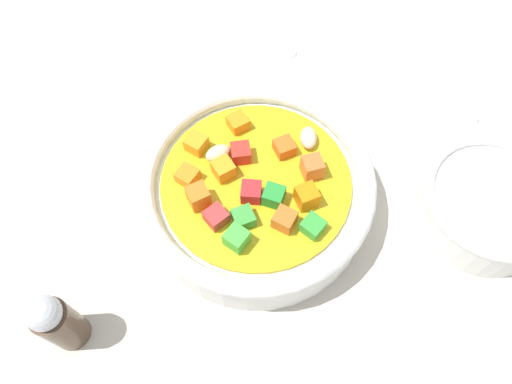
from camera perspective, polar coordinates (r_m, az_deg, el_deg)
The scene contains 5 objects.
ground_plane at distance 45.18cm, azimuth -0.00°, elevation -2.01°, with size 140.00×140.00×2.00cm, color #BAB2A0.
soup_bowl_main at distance 41.80cm, azimuth -0.01°, elevation 0.30°, with size 20.40×20.40×6.16cm.
spoon at distance 54.03cm, azimuth 10.89°, elevation 13.96°, with size 23.33×5.89×0.90cm.
side_bowl_small at distance 46.46cm, azimuth 25.93°, elevation -1.25°, with size 12.22×12.22×4.33cm.
pepper_shaker at distance 39.51cm, azimuth -22.65°, elevation -14.10°, with size 2.84×2.84×7.59cm.
Camera 1 is at (-5.25, 19.43, 39.45)cm, focal length 33.57 mm.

